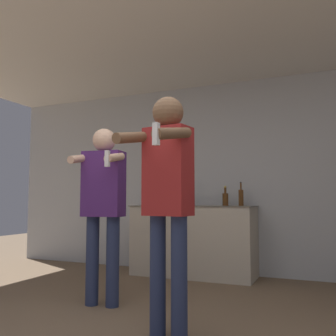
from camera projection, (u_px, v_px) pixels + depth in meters
wall_back at (234, 177)px, 4.98m from camera, size 7.00×0.06×2.55m
ceiling_slab at (196, 36)px, 3.69m from camera, size 7.00×3.51×0.05m
counter at (193, 240)px, 4.80m from camera, size 1.59×0.60×0.89m
bottle_brown_liquor at (241, 197)px, 4.67m from camera, size 0.06×0.06×0.30m
bottle_green_wine at (184, 196)px, 4.97m from camera, size 0.07×0.07×0.31m
bottle_tall_gin at (160, 198)px, 5.10m from camera, size 0.09×0.09×0.25m
bottle_amber_bourbon at (225, 198)px, 4.74m from camera, size 0.07×0.07×0.25m
person_woman_foreground at (167, 189)px, 2.69m from camera, size 0.44×0.56×1.72m
person_man_side at (103, 199)px, 3.49m from camera, size 0.46×0.45×1.64m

